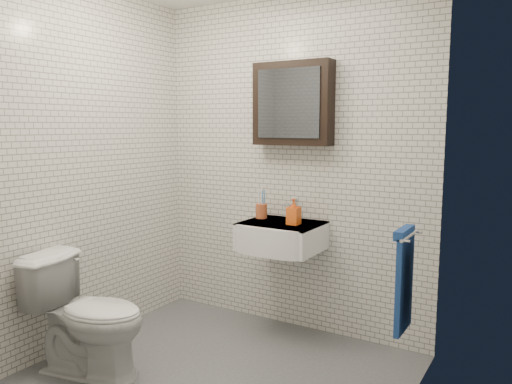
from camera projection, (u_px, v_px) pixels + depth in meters
The scene contains 9 objects.
ground at pixel (214, 377), 3.07m from camera, with size 2.20×2.00×0.01m, color #4C4E53.
room_shell at pixel (211, 139), 2.88m from camera, with size 2.22×2.02×2.51m.
washbasin at pixel (279, 236), 3.57m from camera, with size 0.55×0.50×0.20m.
faucet at pixel (292, 210), 3.71m from camera, with size 0.06×0.20×0.15m.
mirror_cabinet at pixel (293, 104), 3.61m from camera, with size 0.60×0.15×0.60m.
towel_rail at pixel (404, 276), 2.73m from camera, with size 0.09×0.30×0.58m.
toothbrush_cup at pixel (261, 210), 3.75m from camera, with size 0.09×0.09×0.24m.
soap_bottle at pixel (294, 212), 3.51m from camera, with size 0.08×0.09×0.18m, color orange.
toilet at pixel (88, 315), 3.09m from camera, with size 0.42×0.74×0.75m, color white.
Camera 1 is at (1.73, -2.34, 1.54)m, focal length 35.00 mm.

